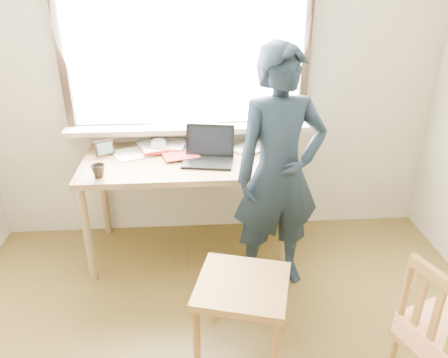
{
  "coord_description": "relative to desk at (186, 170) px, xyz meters",
  "views": [
    {
      "loc": [
        -0.16,
        -1.28,
        2.03
      ],
      "look_at": [
        0.0,
        0.95,
        0.95
      ],
      "focal_mm": 35.0,
      "sensor_mm": 36.0,
      "label": 1
    }
  ],
  "objects": [
    {
      "name": "laptop",
      "position": [
        0.17,
        -0.03,
        0.14
      ],
      "size": [
        0.39,
        0.34,
        0.24
      ],
      "color": "black",
      "rests_on": "desk"
    },
    {
      "name": "work_chair",
      "position": [
        0.31,
        -1.04,
        -0.29
      ],
      "size": [
        0.6,
        0.58,
        0.5
      ],
      "color": "olive",
      "rests_on": "ground"
    },
    {
      "name": "person",
      "position": [
        0.61,
        -0.37,
        0.12
      ],
      "size": [
        0.66,
        0.49,
        1.66
      ],
      "primitive_type": "imported",
      "rotation": [
        0.0,
        0.0,
        0.16
      ],
      "color": "black",
      "rests_on": "ground"
    },
    {
      "name": "book_a",
      "position": [
        -0.34,
        0.24,
        0.09
      ],
      "size": [
        0.27,
        0.32,
        0.03
      ],
      "primitive_type": "imported",
      "rotation": [
        0.0,
        0.0,
        0.24
      ],
      "color": "white",
      "rests_on": "desk"
    },
    {
      "name": "mug_white",
      "position": [
        -0.2,
        0.16,
        0.13
      ],
      "size": [
        0.16,
        0.16,
        0.09
      ],
      "primitive_type": "imported",
      "rotation": [
        0.0,
        0.0,
        0.68
      ],
      "color": "white",
      "rests_on": "desk"
    },
    {
      "name": "mouse",
      "position": [
        0.43,
        -0.1,
        0.1
      ],
      "size": [
        0.09,
        0.06,
        0.03
      ],
      "primitive_type": "ellipsoid",
      "color": "black",
      "rests_on": "desk"
    },
    {
      "name": "room_shell",
      "position": [
        0.21,
        -1.43,
        0.93
      ],
      "size": [
        3.52,
        4.02,
        2.61
      ],
      "color": "#B4AA91",
      "rests_on": "ground"
    },
    {
      "name": "desk_clutter",
      "position": [
        -0.19,
        0.13,
        0.11
      ],
      "size": [
        0.7,
        0.49,
        0.06
      ],
      "color": "white",
      "rests_on": "desk"
    },
    {
      "name": "book_b",
      "position": [
        0.42,
        0.22,
        0.09
      ],
      "size": [
        0.33,
        0.34,
        0.02
      ],
      "primitive_type": "imported",
      "rotation": [
        0.0,
        0.0,
        -0.73
      ],
      "color": "white",
      "rests_on": "desk"
    },
    {
      "name": "mug_dark",
      "position": [
        -0.57,
        -0.26,
        0.12
      ],
      "size": [
        0.1,
        0.1,
        0.09
      ],
      "primitive_type": "imported",
      "rotation": [
        0.0,
        0.0,
        0.07
      ],
      "color": "black",
      "rests_on": "desk"
    },
    {
      "name": "picture_frame",
      "position": [
        -0.59,
        0.1,
        0.14
      ],
      "size": [
        0.13,
        0.09,
        0.11
      ],
      "color": "black",
      "rests_on": "desk"
    },
    {
      "name": "desk",
      "position": [
        0.0,
        0.0,
        0.0
      ],
      "size": [
        1.47,
        0.74,
        0.79
      ],
      "color": "olive",
      "rests_on": "ground"
    }
  ]
}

